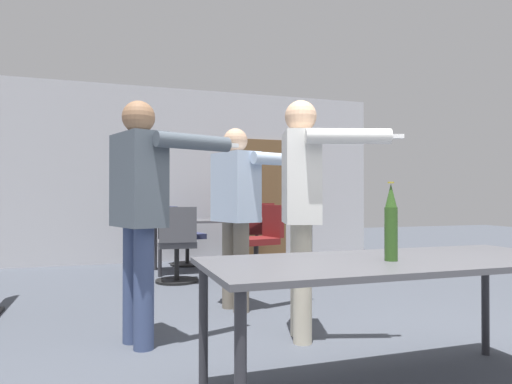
% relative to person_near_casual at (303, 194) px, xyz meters
% --- Properties ---
extents(back_wall, '(6.27, 0.12, 2.83)m').
position_rel_person_near_casual_xyz_m(back_wall, '(0.11, 4.43, 0.34)').
color(back_wall, '#BCBCC1').
rests_on(back_wall, ground_plane).
extents(conference_table_near, '(2.03, 0.83, 0.72)m').
position_rel_person_near_casual_xyz_m(conference_table_near, '(0.07, -1.04, -0.40)').
color(conference_table_near, '#4C4C51').
rests_on(conference_table_near, ground_plane).
extents(conference_table_far, '(2.30, 0.70, 0.72)m').
position_rel_person_near_casual_xyz_m(conference_table_far, '(0.38, 3.30, -0.41)').
color(conference_table_far, '#4C4C51').
rests_on(conference_table_far, ground_plane).
extents(person_near_casual, '(0.75, 0.79, 1.77)m').
position_rel_person_near_casual_xyz_m(person_near_casual, '(0.00, 0.00, 0.00)').
color(person_near_casual, beige).
rests_on(person_near_casual, ground_plane).
extents(person_center_tall, '(0.92, 0.64, 1.74)m').
position_rel_person_near_casual_xyz_m(person_center_tall, '(-1.15, 0.24, -0.03)').
color(person_center_tall, '#3D4C75').
rests_on(person_center_tall, ground_plane).
extents(person_left_plaid, '(0.91, 0.67, 1.69)m').
position_rel_person_near_casual_xyz_m(person_left_plaid, '(-0.22, 1.00, -0.06)').
color(person_left_plaid, slate).
rests_on(person_left_plaid, ground_plane).
extents(office_chair_side_rolled, '(0.60, 0.55, 0.94)m').
position_rel_person_near_casual_xyz_m(office_chair_side_rolled, '(0.53, 2.50, -0.62)').
color(office_chair_side_rolled, black).
rests_on(office_chair_side_rolled, ground_plane).
extents(office_chair_near_pushed, '(0.52, 0.57, 0.93)m').
position_rel_person_near_casual_xyz_m(office_chair_near_pushed, '(-0.56, 2.49, -0.63)').
color(office_chair_near_pushed, black).
rests_on(office_chair_near_pushed, ground_plane).
extents(office_chair_mid_tucked, '(0.59, 0.54, 0.91)m').
position_rel_person_near_casual_xyz_m(office_chair_mid_tucked, '(-0.26, 3.90, -0.65)').
color(office_chair_mid_tucked, black).
rests_on(office_chair_mid_tucked, ground_plane).
extents(office_chair_far_left, '(0.52, 0.57, 0.95)m').
position_rel_person_near_casual_xyz_m(office_chair_far_left, '(0.95, 3.88, -0.62)').
color(office_chair_far_left, black).
rests_on(office_chair_far_left, ground_plane).
extents(beer_bottle, '(0.07, 0.07, 0.41)m').
position_rel_person_near_casual_xyz_m(beer_bottle, '(0.00, -1.10, -0.15)').
color(beer_bottle, '#2D511E').
rests_on(beer_bottle, conference_table_near).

